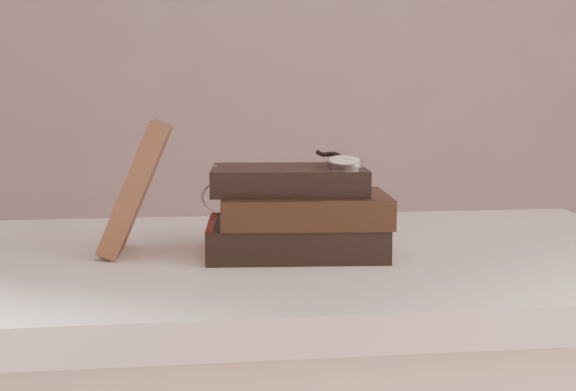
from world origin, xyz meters
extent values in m
cube|color=silver|center=(0.00, 0.35, 0.73)|extent=(1.00, 0.60, 0.04)
cube|color=white|center=(0.00, 0.35, 0.67)|extent=(0.88, 0.49, 0.08)
cube|color=black|center=(-0.02, 0.33, 0.77)|extent=(0.23, 0.17, 0.04)
cube|color=beige|center=(-0.02, 0.33, 0.77)|extent=(0.22, 0.16, 0.03)
cube|color=gold|center=(-0.12, 0.36, 0.77)|extent=(0.01, 0.01, 0.04)
cube|color=maroon|center=(-0.12, 0.34, 0.77)|extent=(0.02, 0.14, 0.04)
cube|color=black|center=(-0.01, 0.32, 0.81)|extent=(0.22, 0.16, 0.04)
cube|color=beige|center=(-0.01, 0.32, 0.81)|extent=(0.21, 0.15, 0.03)
cube|color=gold|center=(-0.11, 0.35, 0.81)|extent=(0.01, 0.01, 0.04)
cube|color=black|center=(-0.03, 0.34, 0.84)|extent=(0.20, 0.15, 0.03)
cube|color=beige|center=(-0.02, 0.34, 0.84)|extent=(0.20, 0.14, 0.03)
cube|color=gold|center=(-0.12, 0.37, 0.84)|extent=(0.01, 0.01, 0.03)
cube|color=#46291B|center=(-0.22, 0.36, 0.83)|extent=(0.10, 0.11, 0.17)
cylinder|color=silver|center=(0.04, 0.31, 0.87)|extent=(0.05, 0.05, 0.02)
cylinder|color=white|center=(0.04, 0.31, 0.87)|extent=(0.04, 0.04, 0.01)
torus|color=silver|center=(0.04, 0.31, 0.87)|extent=(0.05, 0.05, 0.01)
cylinder|color=silver|center=(0.04, 0.34, 0.87)|extent=(0.01, 0.01, 0.01)
cube|color=black|center=(0.04, 0.32, 0.87)|extent=(0.00, 0.01, 0.00)
cube|color=black|center=(0.04, 0.31, 0.87)|extent=(0.01, 0.00, 0.00)
sphere|color=black|center=(0.04, 0.35, 0.87)|extent=(0.01, 0.01, 0.01)
sphere|color=black|center=(0.04, 0.36, 0.87)|extent=(0.01, 0.01, 0.01)
sphere|color=black|center=(0.04, 0.37, 0.87)|extent=(0.01, 0.01, 0.01)
sphere|color=black|center=(0.04, 0.38, 0.87)|extent=(0.01, 0.01, 0.01)
sphere|color=black|center=(0.03, 0.39, 0.87)|extent=(0.01, 0.01, 0.01)
sphere|color=black|center=(0.03, 0.41, 0.87)|extent=(0.01, 0.01, 0.01)
sphere|color=black|center=(0.03, 0.42, 0.87)|extent=(0.01, 0.01, 0.01)
sphere|color=black|center=(0.03, 0.43, 0.87)|extent=(0.01, 0.01, 0.01)
torus|color=silver|center=(-0.11, 0.41, 0.81)|extent=(0.05, 0.02, 0.04)
torus|color=silver|center=(-0.07, 0.40, 0.81)|extent=(0.05, 0.02, 0.04)
cylinder|color=silver|center=(-0.09, 0.41, 0.82)|extent=(0.01, 0.00, 0.00)
cylinder|color=silver|center=(-0.13, 0.46, 0.81)|extent=(0.01, 0.10, 0.02)
cylinder|color=silver|center=(-0.04, 0.45, 0.81)|extent=(0.01, 0.10, 0.02)
camera|label=1|loc=(-0.16, -0.64, 0.96)|focal=49.14mm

